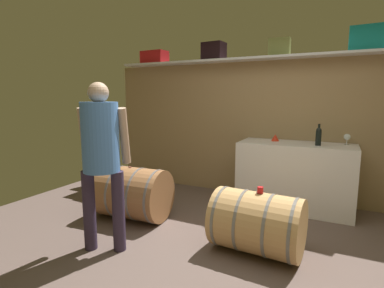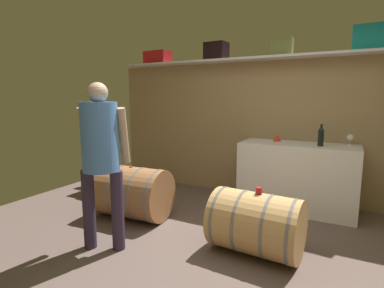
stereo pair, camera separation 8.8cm
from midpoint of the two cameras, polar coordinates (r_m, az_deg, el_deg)
name	(u,v)px [view 1 (the left image)]	position (r m, az deg, el deg)	size (l,w,h in m)	color
ground_plane	(248,242)	(3.40, 9.88, -17.80)	(6.79, 7.46, 0.02)	brown
back_wall_panel	(280,131)	(4.63, 15.80, 2.44)	(5.59, 0.10, 2.04)	#9A7D55
high_shelf_board	(281,58)	(4.49, 16.01, 15.50)	(5.14, 0.40, 0.03)	silver
toolcase_red	(155,58)	(5.30, -7.62, 15.97)	(0.43, 0.25, 0.21)	red
toolcase_black	(214,52)	(4.80, 3.62, 17.13)	(0.32, 0.26, 0.26)	black
toolcase_olive	(280,48)	(4.51, 15.73, 17.22)	(0.28, 0.18, 0.24)	olive
toolcase_teal	(368,38)	(4.45, 29.90, 16.98)	(0.40, 0.21, 0.31)	#128383
work_cabinet	(295,176)	(4.32, 18.37, -5.80)	(1.49, 0.63, 0.90)	white
wine_bottle_dark	(319,136)	(4.12, 22.33, 1.42)	(0.07, 0.07, 0.28)	black
wine_glass	(347,137)	(4.34, 26.86, 1.15)	(0.08, 0.08, 0.14)	white
red_funnel	(275,138)	(4.38, 14.96, 1.19)	(0.11, 0.11, 0.10)	red
wine_barrel_near	(257,223)	(3.07, 11.47, -14.41)	(0.88, 0.65, 0.61)	tan
wine_barrel_far	(131,193)	(3.90, -12.17, -9.01)	(0.95, 0.70, 0.66)	#9D673E
tasting_cup	(260,190)	(2.96, 12.01, -8.53)	(0.06, 0.06, 0.06)	red
winemaker_pouring	(101,150)	(3.01, -17.65, -1.04)	(0.52, 0.44, 1.65)	#33273D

